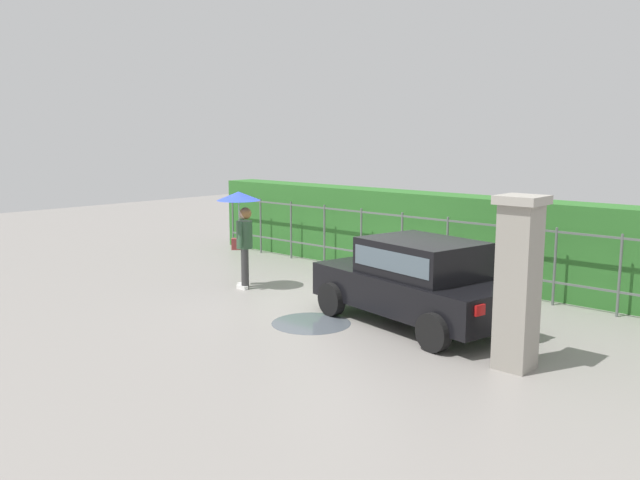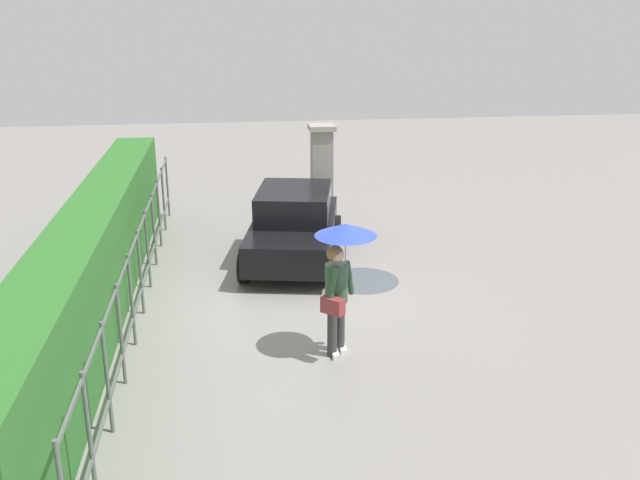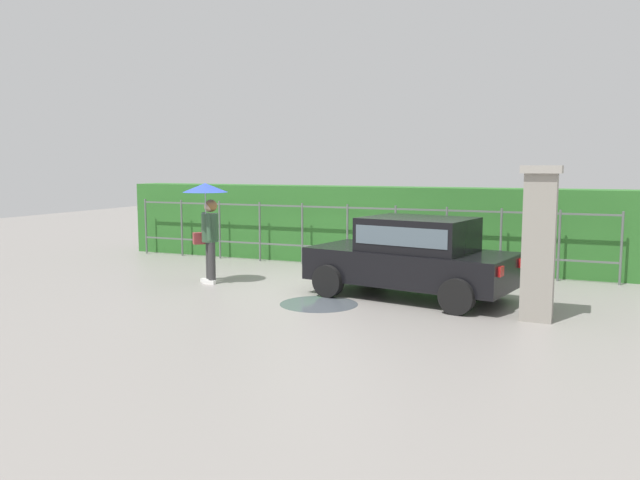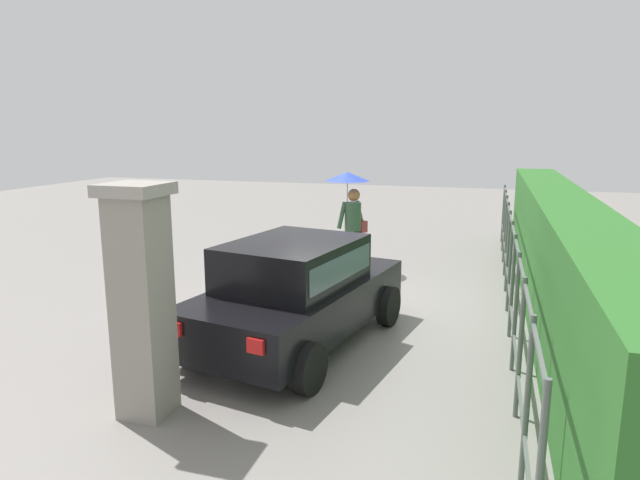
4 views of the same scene
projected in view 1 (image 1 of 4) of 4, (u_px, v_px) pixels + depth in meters
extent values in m
plane|color=gray|center=(340.00, 304.00, 12.62)|extent=(40.00, 40.00, 0.00)
cube|color=black|center=(415.00, 290.00, 11.24)|extent=(3.94, 2.30, 0.60)
cube|color=black|center=(422.00, 257.00, 11.03)|extent=(2.13, 1.77, 0.60)
cube|color=#4C5B66|center=(422.00, 256.00, 11.02)|extent=(1.99, 1.76, 0.33)
cylinder|color=black|center=(331.00, 299.00, 11.78)|extent=(0.62, 0.29, 0.60)
cylinder|color=black|center=(400.00, 286.00, 12.77)|extent=(0.62, 0.29, 0.60)
cylinder|color=black|center=(433.00, 332.00, 9.80)|extent=(0.62, 0.29, 0.60)
cylinder|color=black|center=(505.00, 314.00, 10.79)|extent=(0.62, 0.29, 0.60)
cube|color=red|center=(479.00, 310.00, 9.42)|extent=(0.10, 0.21, 0.16)
cube|color=red|center=(527.00, 299.00, 10.07)|extent=(0.10, 0.21, 0.16)
cylinder|color=#333333|center=(245.00, 269.00, 13.76)|extent=(0.15, 0.15, 0.86)
cylinder|color=#333333|center=(245.00, 267.00, 13.95)|extent=(0.15, 0.15, 0.86)
cube|color=white|center=(242.00, 287.00, 13.82)|extent=(0.26, 0.10, 0.08)
cube|color=white|center=(243.00, 285.00, 14.01)|extent=(0.26, 0.10, 0.08)
cylinder|color=#2D4C33|center=(244.00, 235.00, 13.74)|extent=(0.34, 0.34, 0.58)
sphere|color=#DBAD89|center=(244.00, 214.00, 13.67)|extent=(0.22, 0.22, 0.22)
sphere|color=olive|center=(245.00, 213.00, 13.67)|extent=(0.25, 0.25, 0.25)
cylinder|color=#2D4C33|center=(240.00, 235.00, 13.52)|extent=(0.23, 0.22, 0.56)
cylinder|color=#2D4C33|center=(241.00, 232.00, 13.95)|extent=(0.23, 0.22, 0.56)
cylinder|color=#B2B2B7|center=(239.00, 219.00, 13.60)|extent=(0.02, 0.02, 0.77)
cone|color=blue|center=(239.00, 196.00, 13.53)|extent=(0.90, 0.90, 0.18)
cube|color=maroon|center=(240.00, 244.00, 14.03)|extent=(0.35, 0.36, 0.24)
cube|color=gray|center=(518.00, 288.00, 8.97)|extent=(0.48, 0.48, 2.30)
cube|color=#9E998E|center=(522.00, 200.00, 8.78)|extent=(0.60, 0.60, 0.12)
cylinder|color=#59605B|center=(233.00, 222.00, 18.74)|extent=(0.05, 0.05, 1.50)
cylinder|color=#59605B|center=(261.00, 226.00, 17.95)|extent=(0.05, 0.05, 1.50)
cylinder|color=#59605B|center=(291.00, 230.00, 17.16)|extent=(0.05, 0.05, 1.50)
cylinder|color=#59605B|center=(324.00, 235.00, 16.37)|extent=(0.05, 0.05, 1.50)
cylinder|color=#59605B|center=(361.00, 240.00, 15.58)|extent=(0.05, 0.05, 1.50)
cylinder|color=#59605B|center=(402.00, 245.00, 14.78)|extent=(0.05, 0.05, 1.50)
cylinder|color=#59605B|center=(447.00, 252.00, 13.99)|extent=(0.05, 0.05, 1.50)
cylinder|color=#59605B|center=(498.00, 259.00, 13.20)|extent=(0.05, 0.05, 1.50)
cylinder|color=#59605B|center=(555.00, 267.00, 12.41)|extent=(0.05, 0.05, 1.50)
cylinder|color=#59605B|center=(620.00, 276.00, 11.62)|extent=(0.05, 0.05, 1.50)
cube|color=#59605B|center=(402.00, 216.00, 14.68)|extent=(11.81, 0.03, 0.04)
cube|color=#59605B|center=(401.00, 259.00, 14.83)|extent=(11.81, 0.03, 0.04)
cube|color=#2D6B28|center=(420.00, 233.00, 15.28)|extent=(12.81, 0.90, 1.90)
cylinder|color=#4C545B|center=(311.00, 323.00, 11.33)|extent=(1.38, 1.38, 0.00)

